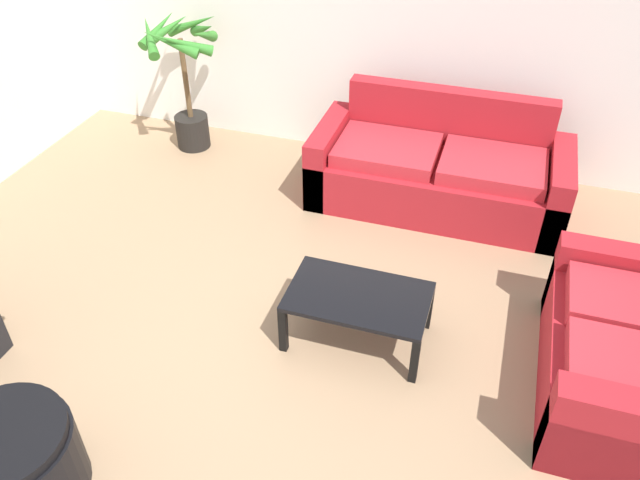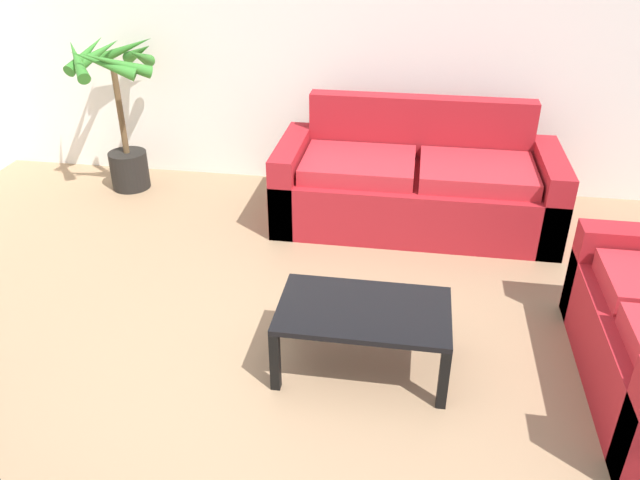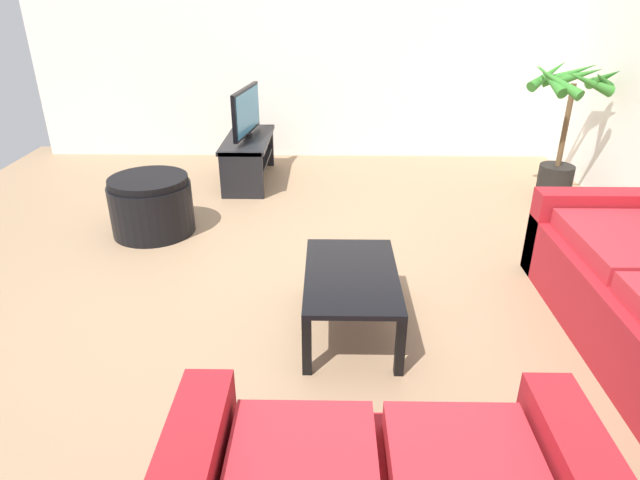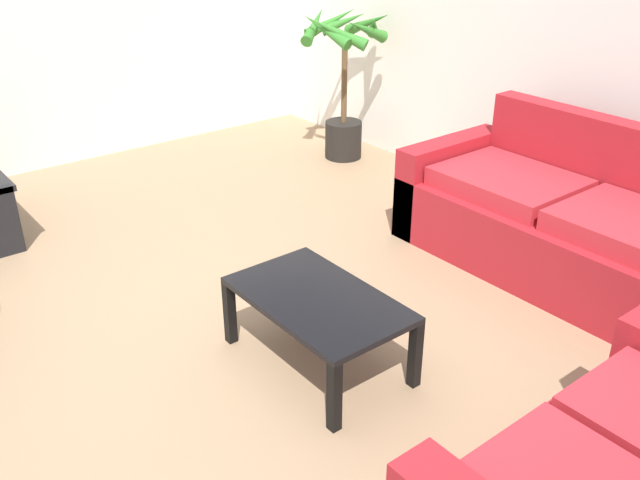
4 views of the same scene
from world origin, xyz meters
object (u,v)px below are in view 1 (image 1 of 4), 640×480
(couch_main, at_px, (438,172))
(couch_loveseat, at_px, (633,359))
(coffee_table, at_px, (358,301))
(ottoman, at_px, (13,463))
(potted_palm, at_px, (185,81))

(couch_main, distance_m, couch_loveseat, 2.24)
(couch_main, xyz_separation_m, coffee_table, (-0.23, -1.78, 0.03))
(couch_loveseat, xyz_separation_m, ottoman, (-3.02, -1.64, -0.06))
(couch_loveseat, relative_size, coffee_table, 1.58)
(potted_palm, bearing_deg, coffee_table, -42.40)
(couch_main, relative_size, couch_loveseat, 1.48)
(coffee_table, relative_size, ottoman, 1.35)
(ottoman, bearing_deg, potted_palm, 103.27)
(couch_loveseat, distance_m, coffee_table, 1.65)
(couch_main, height_order, coffee_table, couch_main)
(potted_palm, xyz_separation_m, ottoman, (0.86, -3.64, -0.45))
(potted_palm, height_order, ottoman, potted_palm)
(couch_main, relative_size, potted_palm, 1.65)
(ottoman, bearing_deg, coffee_table, 49.21)
(couch_main, distance_m, ottoman, 3.74)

